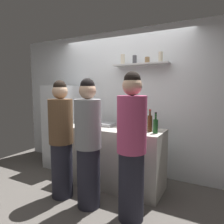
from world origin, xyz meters
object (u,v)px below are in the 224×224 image
Objects in this scene: person_brown_jacket at (61,140)px; water_bottle_plastic at (71,119)px; refrigerator at (64,126)px; utensil_holder at (129,124)px; wine_bottle_amber_glass at (150,123)px; person_grey_hoodie at (88,145)px; person_pink_top at (131,148)px; baking_pan at (104,124)px; wine_bottle_green_glass at (156,126)px; wine_bottle_dark_glass at (84,119)px.

water_bottle_plastic is at bearing 157.99° from person_brown_jacket.
refrigerator is at bearing 172.22° from person_brown_jacket.
utensil_holder is 0.36m from wine_bottle_amber_glass.
wine_bottle_amber_glass is 0.19× the size of person_brown_jacket.
wine_bottle_amber_glass is (1.88, -0.31, 0.26)m from refrigerator.
refrigerator is 5.00× the size of wine_bottle_amber_glass.
refrigerator is 1.92m from wine_bottle_amber_glass.
wine_bottle_amber_glass is at bearing 72.97° from person_brown_jacket.
person_pink_top reaches higher than person_grey_hoodie.
utensil_holder is at bearing -25.56° from person_grey_hoodie.
person_pink_top is at bearing -42.80° from baking_pan.
refrigerator is 1.24m from person_brown_jacket.
person_grey_hoodie is at bearing -36.99° from water_bottle_plastic.
utensil_holder is at bearing -2.85° from baking_pan.
utensil_holder is (1.53, -0.24, 0.20)m from refrigerator.
person_grey_hoodie is at bearing -44.30° from person_pink_top.
person_grey_hoodie is at bearing -131.39° from wine_bottle_amber_glass.
utensil_holder is 0.13× the size of person_brown_jacket.
wine_bottle_green_glass is (1.98, -0.38, 0.24)m from refrigerator.
wine_bottle_amber_glass is at bearing -48.61° from person_grey_hoodie.
person_pink_top is at bearing -99.77° from wine_bottle_green_glass.
wine_bottle_green_glass is 0.18× the size of person_brown_jacket.
refrigerator is at bearing 169.24° from wine_bottle_green_glass.
baking_pan is 0.20× the size of person_pink_top.
wine_bottle_green_glass is 0.17× the size of person_pink_top.
wine_bottle_dark_glass is at bearing -73.80° from person_pink_top.
utensil_holder is at bearing 86.38° from person_brown_jacket.
baking_pan is at bearing 22.10° from water_bottle_plastic.
refrigerator is 5.49× the size of wine_bottle_green_glass.
person_brown_jacket is (0.80, -0.95, 0.02)m from refrigerator.
wine_bottle_amber_glass is at bearing -9.41° from refrigerator.
person_grey_hoodie is at bearing -50.59° from wine_bottle_dark_glass.
utensil_holder is at bearing -9.07° from refrigerator.
wine_bottle_amber_glass reaches higher than baking_pan.
wine_bottle_dark_glass is at bearing -175.75° from wine_bottle_amber_glass.
person_brown_jacket is at bearing -149.28° from wine_bottle_amber_glass.
water_bottle_plastic is (-0.52, -0.21, 0.08)m from baking_pan.
person_pink_top reaches higher than baking_pan.
wine_bottle_green_glass is (0.45, -0.13, 0.04)m from utensil_holder.
wine_bottle_amber_glass reaches higher than wine_bottle_dark_glass.
water_bottle_plastic is 0.62m from person_brown_jacket.
person_pink_top is (0.00, -0.66, -0.19)m from wine_bottle_amber_glass.
person_grey_hoodie reaches higher than wine_bottle_dark_glass.
person_pink_top is at bearing -28.18° from wine_bottle_dark_glass.
person_grey_hoodie reaches higher than water_bottle_plastic.
wine_bottle_green_glass is at bearing -16.32° from utensil_holder.
refrigerator reaches higher than baking_pan.
baking_pan is at bearing 112.08° from person_brown_jacket.
baking_pan is 0.93m from wine_bottle_green_glass.
water_bottle_plastic is at bearing -170.72° from wine_bottle_dark_glass.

